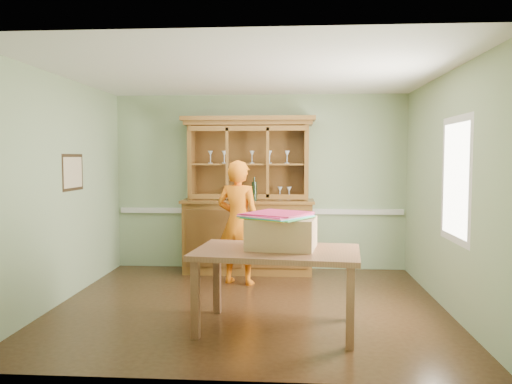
# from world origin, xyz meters

# --- Properties ---
(floor) EXTENTS (4.50, 4.50, 0.00)m
(floor) POSITION_xyz_m (0.00, 0.00, 0.00)
(floor) COLOR #402614
(floor) RESTS_ON ground
(ceiling) EXTENTS (4.50, 4.50, 0.00)m
(ceiling) POSITION_xyz_m (0.00, 0.00, 2.70)
(ceiling) COLOR white
(ceiling) RESTS_ON wall_back
(wall_back) EXTENTS (4.50, 0.00, 4.50)m
(wall_back) POSITION_xyz_m (0.00, 2.00, 1.35)
(wall_back) COLOR #8DA57C
(wall_back) RESTS_ON floor
(wall_left) EXTENTS (0.00, 4.00, 4.00)m
(wall_left) POSITION_xyz_m (-2.25, 0.00, 1.35)
(wall_left) COLOR #8DA57C
(wall_left) RESTS_ON floor
(wall_right) EXTENTS (0.00, 4.00, 4.00)m
(wall_right) POSITION_xyz_m (2.25, 0.00, 1.35)
(wall_right) COLOR #8DA57C
(wall_right) RESTS_ON floor
(wall_front) EXTENTS (4.50, 0.00, 4.50)m
(wall_front) POSITION_xyz_m (0.00, -2.00, 1.35)
(wall_front) COLOR #8DA57C
(wall_front) RESTS_ON floor
(chair_rail) EXTENTS (4.41, 0.05, 0.08)m
(chair_rail) POSITION_xyz_m (0.00, 1.98, 0.90)
(chair_rail) COLOR silver
(chair_rail) RESTS_ON wall_back
(framed_map) EXTENTS (0.03, 0.60, 0.46)m
(framed_map) POSITION_xyz_m (-2.23, 0.30, 1.55)
(framed_map) COLOR #2F2113
(framed_map) RESTS_ON wall_left
(window_panel) EXTENTS (0.03, 0.96, 1.36)m
(window_panel) POSITION_xyz_m (2.23, -0.30, 1.50)
(window_panel) COLOR silver
(window_panel) RESTS_ON wall_right
(china_hutch) EXTENTS (1.99, 0.66, 2.34)m
(china_hutch) POSITION_xyz_m (-0.16, 1.73, 0.82)
(china_hutch) COLOR brown
(china_hutch) RESTS_ON floor
(dining_table) EXTENTS (1.73, 1.16, 0.81)m
(dining_table) POSITION_xyz_m (0.34, -0.80, 0.72)
(dining_table) COLOR brown
(dining_table) RESTS_ON floor
(cardboard_box) EXTENTS (0.74, 0.63, 0.31)m
(cardboard_box) POSITION_xyz_m (0.39, -0.71, 0.97)
(cardboard_box) COLOR #A98357
(cardboard_box) RESTS_ON dining_table
(kite_stack) EXTENTS (0.77, 0.77, 0.05)m
(kite_stack) POSITION_xyz_m (0.34, -0.76, 1.15)
(kite_stack) COLOR yellow
(kite_stack) RESTS_ON cardboard_box
(person) EXTENTS (0.72, 0.58, 1.70)m
(person) POSITION_xyz_m (-0.23, 1.00, 0.85)
(person) COLOR orange
(person) RESTS_ON floor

